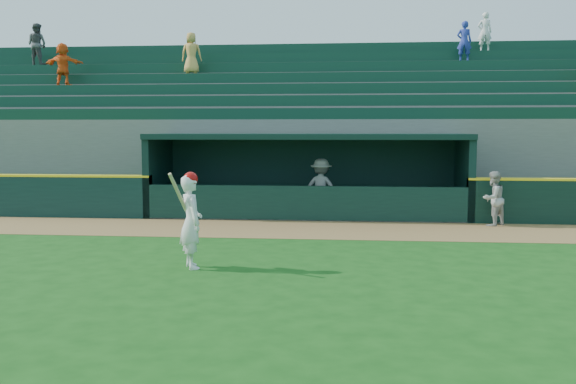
# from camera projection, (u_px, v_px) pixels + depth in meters

# --- Properties ---
(ground) EXTENTS (120.00, 120.00, 0.00)m
(ground) POSITION_uv_depth(u_px,v_px,m) (279.00, 271.00, 11.77)
(ground) COLOR #144711
(ground) RESTS_ON ground
(warning_track) EXTENTS (40.00, 3.00, 0.01)m
(warning_track) POSITION_uv_depth(u_px,v_px,m) (301.00, 229.00, 16.62)
(warning_track) COLOR olive
(warning_track) RESTS_ON ground
(dugout_player_front) EXTENTS (0.91, 0.89, 1.48)m
(dugout_player_front) POSITION_uv_depth(u_px,v_px,m) (493.00, 199.00, 17.17)
(dugout_player_front) COLOR #A6A6A1
(dugout_player_front) RESTS_ON ground
(dugout_player_inside) EXTENTS (1.20, 0.81, 1.73)m
(dugout_player_inside) POSITION_uv_depth(u_px,v_px,m) (321.00, 188.00, 19.01)
(dugout_player_inside) COLOR gray
(dugout_player_inside) RESTS_ON ground
(dugout) EXTENTS (9.40, 2.80, 2.46)m
(dugout) POSITION_uv_depth(u_px,v_px,m) (309.00, 170.00, 19.56)
(dugout) COLOR slate
(dugout) RESTS_ON ground
(stands) EXTENTS (34.50, 6.25, 7.01)m
(stands) POSITION_uv_depth(u_px,v_px,m) (317.00, 135.00, 23.98)
(stands) COLOR slate
(stands) RESTS_ON ground
(batter_at_plate) EXTENTS (0.67, 0.84, 1.82)m
(batter_at_plate) POSITION_uv_depth(u_px,v_px,m) (191.00, 220.00, 11.93)
(batter_at_plate) COLOR white
(batter_at_plate) RESTS_ON ground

